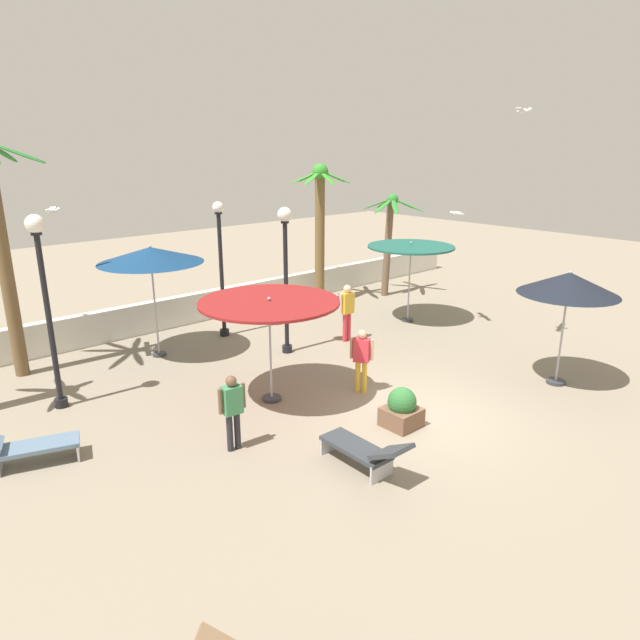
{
  "coord_description": "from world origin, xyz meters",
  "views": [
    {
      "loc": [
        -9.02,
        -6.88,
        5.6
      ],
      "look_at": [
        0.0,
        3.22,
        1.4
      ],
      "focal_mm": 31.8,
      "sensor_mm": 36.0,
      "label": 1
    }
  ],
  "objects_px": {
    "lamp_post_0": "(44,288)",
    "guest_0": "(232,406)",
    "palm_tree_1": "(389,231)",
    "seagull_2": "(52,210)",
    "patio_umbrella_1": "(151,255)",
    "palm_tree_0": "(320,218)",
    "guest_1": "(347,307)",
    "guest_2": "(362,355)",
    "patio_umbrella_3": "(411,249)",
    "lounge_chair_2": "(365,450)",
    "seagull_1": "(456,213)",
    "lounge_chair_1": "(24,446)",
    "lamp_post_1": "(286,261)",
    "patio_umbrella_2": "(569,284)",
    "seagull_0": "(524,110)",
    "patio_umbrella_0": "(269,305)",
    "lamp_post_2": "(221,260)",
    "planter": "(402,409)"
  },
  "relations": [
    {
      "from": "guest_0",
      "to": "seagull_0",
      "type": "distance_m",
      "value": 10.4
    },
    {
      "from": "palm_tree_1",
      "to": "lamp_post_1",
      "type": "height_order",
      "value": "lamp_post_1"
    },
    {
      "from": "patio_umbrella_0",
      "to": "lamp_post_1",
      "type": "height_order",
      "value": "lamp_post_1"
    },
    {
      "from": "guest_1",
      "to": "guest_2",
      "type": "xyz_separation_m",
      "value": [
        -2.31,
        -2.84,
        -0.12
      ]
    },
    {
      "from": "palm_tree_0",
      "to": "guest_1",
      "type": "relative_size",
      "value": 2.9
    },
    {
      "from": "palm_tree_0",
      "to": "guest_2",
      "type": "bearing_deg",
      "value": -124.96
    },
    {
      "from": "patio_umbrella_0",
      "to": "patio_umbrella_2",
      "type": "bearing_deg",
      "value": -33.89
    },
    {
      "from": "patio_umbrella_3",
      "to": "guest_0",
      "type": "xyz_separation_m",
      "value": [
        -8.92,
        -3.15,
        -1.5
      ]
    },
    {
      "from": "patio_umbrella_1",
      "to": "patio_umbrella_2",
      "type": "xyz_separation_m",
      "value": [
        6.38,
        -8.24,
        -0.31
      ]
    },
    {
      "from": "lounge_chair_2",
      "to": "guest_1",
      "type": "xyz_separation_m",
      "value": [
        4.66,
        5.23,
        0.64
      ]
    },
    {
      "from": "palm_tree_0",
      "to": "guest_1",
      "type": "xyz_separation_m",
      "value": [
        -2.38,
        -3.86,
        -2.03
      ]
    },
    {
      "from": "guest_2",
      "to": "lounge_chair_2",
      "type": "bearing_deg",
      "value": -134.57
    },
    {
      "from": "lamp_post_0",
      "to": "seagull_0",
      "type": "bearing_deg",
      "value": -22.85
    },
    {
      "from": "patio_umbrella_0",
      "to": "lounge_chair_2",
      "type": "xyz_separation_m",
      "value": [
        -0.52,
        -3.45,
        -1.86
      ]
    },
    {
      "from": "lamp_post_0",
      "to": "planter",
      "type": "relative_size",
      "value": 5.02
    },
    {
      "from": "lamp_post_2",
      "to": "guest_0",
      "type": "height_order",
      "value": "lamp_post_2"
    },
    {
      "from": "palm_tree_0",
      "to": "guest_0",
      "type": "distance_m",
      "value": 11.11
    },
    {
      "from": "palm_tree_1",
      "to": "guest_1",
      "type": "distance_m",
      "value": 5.98
    },
    {
      "from": "lamp_post_0",
      "to": "guest_0",
      "type": "distance_m",
      "value": 4.88
    },
    {
      "from": "patio_umbrella_2",
      "to": "lamp_post_1",
      "type": "xyz_separation_m",
      "value": [
        -3.55,
        6.1,
        0.1
      ]
    },
    {
      "from": "lounge_chair_2",
      "to": "seagull_0",
      "type": "distance_m",
      "value": 9.76
    },
    {
      "from": "patio_umbrella_1",
      "to": "seagull_1",
      "type": "bearing_deg",
      "value": -24.84
    },
    {
      "from": "patio_umbrella_3",
      "to": "lamp_post_0",
      "type": "distance_m",
      "value": 10.81
    },
    {
      "from": "patio_umbrella_3",
      "to": "palm_tree_0",
      "type": "bearing_deg",
      "value": 97.84
    },
    {
      "from": "palm_tree_1",
      "to": "lamp_post_2",
      "type": "xyz_separation_m",
      "value": [
        -7.47,
        -0.03,
        -0.15
      ]
    },
    {
      "from": "lamp_post_0",
      "to": "lamp_post_2",
      "type": "height_order",
      "value": "lamp_post_0"
    },
    {
      "from": "guest_0",
      "to": "planter",
      "type": "relative_size",
      "value": 1.79
    },
    {
      "from": "guest_1",
      "to": "seagull_0",
      "type": "xyz_separation_m",
      "value": [
        2.79,
        -3.43,
        5.38
      ]
    },
    {
      "from": "patio_umbrella_1",
      "to": "seagull_2",
      "type": "bearing_deg",
      "value": 156.66
    },
    {
      "from": "patio_umbrella_1",
      "to": "guest_1",
      "type": "bearing_deg",
      "value": -28.45
    },
    {
      "from": "seagull_1",
      "to": "lamp_post_2",
      "type": "bearing_deg",
      "value": 145.25
    },
    {
      "from": "patio_umbrella_2",
      "to": "lounge_chair_1",
      "type": "height_order",
      "value": "patio_umbrella_2"
    },
    {
      "from": "patio_umbrella_3",
      "to": "guest_1",
      "type": "bearing_deg",
      "value": -178.44
    },
    {
      "from": "planter",
      "to": "patio_umbrella_1",
      "type": "bearing_deg",
      "value": 104.54
    },
    {
      "from": "lamp_post_1",
      "to": "guest_0",
      "type": "distance_m",
      "value": 5.65
    },
    {
      "from": "palm_tree_0",
      "to": "seagull_0",
      "type": "height_order",
      "value": "seagull_0"
    },
    {
      "from": "patio_umbrella_2",
      "to": "seagull_0",
      "type": "distance_m",
      "value": 4.67
    },
    {
      "from": "patio_umbrella_0",
      "to": "patio_umbrella_1",
      "type": "relative_size",
      "value": 1.0
    },
    {
      "from": "lounge_chair_1",
      "to": "lounge_chair_2",
      "type": "height_order",
      "value": "lounge_chair_2"
    },
    {
      "from": "palm_tree_1",
      "to": "seagull_1",
      "type": "relative_size",
      "value": 4.45
    },
    {
      "from": "patio_umbrella_1",
      "to": "patio_umbrella_3",
      "type": "height_order",
      "value": "patio_umbrella_1"
    },
    {
      "from": "guest_2",
      "to": "seagull_2",
      "type": "relative_size",
      "value": 1.31
    },
    {
      "from": "lounge_chair_2",
      "to": "seagull_2",
      "type": "height_order",
      "value": "seagull_2"
    },
    {
      "from": "patio_umbrella_0",
      "to": "patio_umbrella_3",
      "type": "xyz_separation_m",
      "value": [
        7.05,
        1.87,
        0.16
      ]
    },
    {
      "from": "lamp_post_1",
      "to": "guest_0",
      "type": "relative_size",
      "value": 2.66
    },
    {
      "from": "patio_umbrella_2",
      "to": "lounge_chair_1",
      "type": "relative_size",
      "value": 1.46
    },
    {
      "from": "palm_tree_1",
      "to": "seagull_2",
      "type": "relative_size",
      "value": 3.26
    },
    {
      "from": "lounge_chair_2",
      "to": "seagull_1",
      "type": "xyz_separation_m",
      "value": [
        8.07,
        4.03,
        3.22
      ]
    },
    {
      "from": "patio_umbrella_2",
      "to": "seagull_2",
      "type": "height_order",
      "value": "seagull_2"
    },
    {
      "from": "patio_umbrella_3",
      "to": "seagull_1",
      "type": "bearing_deg",
      "value": -68.66
    }
  ]
}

